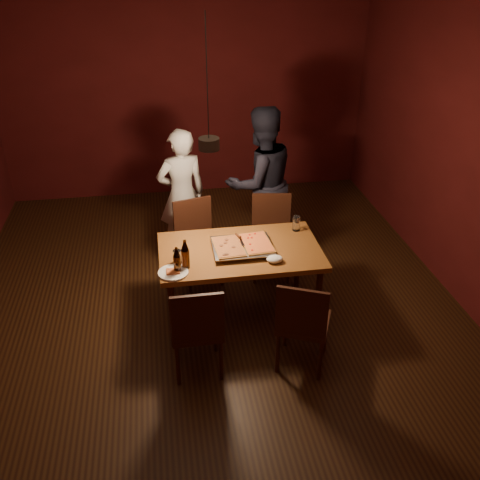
{
  "coord_description": "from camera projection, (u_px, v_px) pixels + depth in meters",
  "views": [
    {
      "loc": [
        -0.44,
        -4.33,
        3.26
      ],
      "look_at": [
        0.25,
        -0.11,
        0.85
      ],
      "focal_mm": 40.0,
      "sensor_mm": 36.0,
      "label": 1
    }
  ],
  "objects": [
    {
      "name": "beer_bottle_a",
      "position": [
        177.0,
        260.0,
        4.56
      ],
      "size": [
        0.06,
        0.06,
        0.24
      ],
      "color": "black",
      "rests_on": "dining_table"
    },
    {
      "name": "pizza_meat",
      "position": [
        229.0,
        246.0,
        4.9
      ],
      "size": [
        0.28,
        0.42,
        0.02
      ],
      "primitive_type": "cube",
      "rotation": [
        0.0,
        0.0,
        0.06
      ],
      "color": "maroon",
      "rests_on": "pizza_tray"
    },
    {
      "name": "dining_table",
      "position": [
        240.0,
        256.0,
        5.0
      ],
      "size": [
        1.5,
        0.9,
        0.75
      ],
      "color": "brown",
      "rests_on": "floor"
    },
    {
      "name": "diner_white",
      "position": [
        182.0,
        195.0,
        6.0
      ],
      "size": [
        0.63,
        0.49,
        1.53
      ],
      "primitive_type": "imported",
      "rotation": [
        0.0,
        0.0,
        3.38
      ],
      "color": "silver",
      "rests_on": "floor"
    },
    {
      "name": "pendant_lamp",
      "position": [
        209.0,
        143.0,
        4.52
      ],
      "size": [
        0.18,
        0.18,
        1.1
      ],
      "color": "black",
      "rests_on": "ceiling"
    },
    {
      "name": "plate_slice",
      "position": [
        173.0,
        272.0,
        4.6
      ],
      "size": [
        0.26,
        0.26,
        0.03
      ],
      "color": "white",
      "rests_on": "dining_table"
    },
    {
      "name": "water_glass_left",
      "position": [
        177.0,
        257.0,
        4.73
      ],
      "size": [
        0.08,
        0.08,
        0.12
      ],
      "primitive_type": "cylinder",
      "color": "silver",
      "rests_on": "dining_table"
    },
    {
      "name": "water_glass_right",
      "position": [
        296.0,
        223.0,
        5.25
      ],
      "size": [
        0.07,
        0.07,
        0.15
      ],
      "primitive_type": "cylinder",
      "color": "silver",
      "rests_on": "dining_table"
    },
    {
      "name": "napkin",
      "position": [
        275.0,
        259.0,
        4.75
      ],
      "size": [
        0.15,
        0.11,
        0.06
      ],
      "primitive_type": "ellipsoid",
      "color": "white",
      "rests_on": "dining_table"
    },
    {
      "name": "chair_near_right",
      "position": [
        303.0,
        318.0,
        4.4
      ],
      "size": [
        0.55,
        0.55,
        0.49
      ],
      "rotation": [
        0.0,
        0.0,
        -0.42
      ],
      "color": "#38190F",
      "rests_on": "floor"
    },
    {
      "name": "room_shell",
      "position": [
        210.0,
        182.0,
        4.7
      ],
      "size": [
        6.0,
        6.0,
        6.0
      ],
      "color": "#331F0E",
      "rests_on": "ground"
    },
    {
      "name": "pizza_tray",
      "position": [
        242.0,
        248.0,
        4.94
      ],
      "size": [
        0.59,
        0.5,
        0.05
      ],
      "primitive_type": "cube",
      "rotation": [
        0.0,
        0.0,
        0.1
      ],
      "color": "silver",
      "rests_on": "dining_table"
    },
    {
      "name": "chair_far_left",
      "position": [
        196.0,
        233.0,
        5.67
      ],
      "size": [
        0.51,
        0.51,
        0.49
      ],
      "rotation": [
        0.0,
        0.0,
        3.39
      ],
      "color": "#38190F",
      "rests_on": "floor"
    },
    {
      "name": "pizza_cheese",
      "position": [
        257.0,
        243.0,
        4.95
      ],
      "size": [
        0.29,
        0.43,
        0.02
      ],
      "primitive_type": "cube",
      "rotation": [
        0.0,
        0.0,
        0.08
      ],
      "color": "gold",
      "rests_on": "pizza_tray"
    },
    {
      "name": "chair_near_left",
      "position": [
        197.0,
        324.0,
        4.34
      ],
      "size": [
        0.42,
        0.42,
        0.49
      ],
      "rotation": [
        0.0,
        0.0,
        0.0
      ],
      "color": "#38190F",
      "rests_on": "floor"
    },
    {
      "name": "spatula",
      "position": [
        243.0,
        243.0,
        4.94
      ],
      "size": [
        0.14,
        0.25,
        0.04
      ],
      "primitive_type": null,
      "rotation": [
        0.0,
        0.0,
        0.22
      ],
      "color": "silver",
      "rests_on": "pizza_tray"
    },
    {
      "name": "diner_dark",
      "position": [
        260.0,
        183.0,
        6.02
      ],
      "size": [
        1.01,
        0.89,
        1.74
      ],
      "primitive_type": "imported",
      "rotation": [
        0.0,
        0.0,
        3.47
      ],
      "color": "black",
      "rests_on": "floor"
    },
    {
      "name": "chair_far_right",
      "position": [
        271.0,
        228.0,
        5.78
      ],
      "size": [
        0.48,
        0.48,
        0.49
      ],
      "rotation": [
        0.0,
        0.0,
        2.98
      ],
      "color": "#38190F",
      "rests_on": "floor"
    },
    {
      "name": "beer_bottle_b",
      "position": [
        185.0,
        254.0,
        4.63
      ],
      "size": [
        0.07,
        0.07,
        0.27
      ],
      "color": "black",
      "rests_on": "dining_table"
    }
  ]
}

